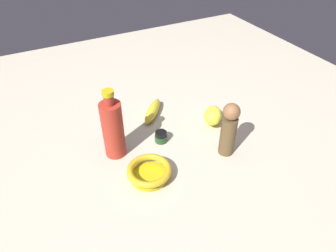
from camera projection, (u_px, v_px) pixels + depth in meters
The scene contains 7 objects.
ground at pixel (168, 142), 1.07m from camera, with size 2.00×2.00×0.00m, color #BCB29E.
banana at pixel (153, 111), 1.18m from camera, with size 0.16×0.04×0.04m, color gold.
bottle_tall at pixel (113, 128), 0.96m from camera, with size 0.07×0.07×0.24m.
bowl at pixel (149, 172), 0.92m from camera, with size 0.14×0.14×0.04m.
nail_polish_jar at pixel (161, 137), 1.06m from camera, with size 0.04×0.04×0.04m.
person_figure_adult at pixel (229, 129), 0.97m from camera, with size 0.07×0.07×0.19m.
cat_figurine at pixel (213, 116), 1.13m from camera, with size 0.12×0.13×0.09m.
Camera 1 is at (-0.37, -0.71, 0.71)m, focal length 32.79 mm.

